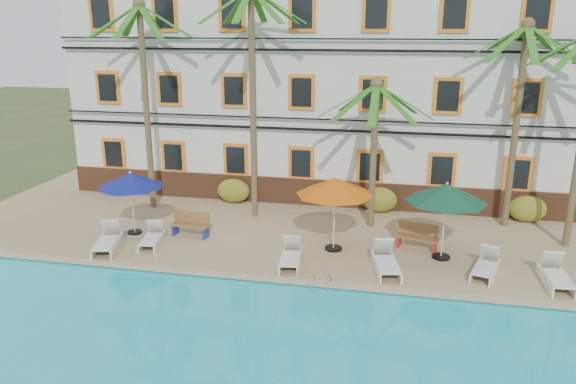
% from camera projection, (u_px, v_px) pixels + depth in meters
% --- Properties ---
extents(ground, '(100.00, 100.00, 0.00)m').
position_uv_depth(ground, '(306.00, 278.00, 18.48)').
color(ground, '#384C23').
rests_on(ground, ground).
extents(pool_deck, '(30.00, 12.00, 0.25)m').
position_uv_depth(pool_deck, '(328.00, 224.00, 23.13)').
color(pool_deck, tan).
rests_on(pool_deck, ground).
extents(pool_coping, '(30.00, 0.35, 0.06)m').
position_uv_depth(pool_coping, '(301.00, 282.00, 17.56)').
color(pool_coping, tan).
rests_on(pool_coping, pool_deck).
extents(hotel_building, '(25.40, 6.44, 10.22)m').
position_uv_depth(hotel_building, '(345.00, 83.00, 26.29)').
color(hotel_building, silver).
rests_on(hotel_building, pool_deck).
extents(palm_a, '(4.31, 4.31, 8.80)m').
position_uv_depth(palm_a, '(144.00, 79.00, 23.29)').
color(palm_a, brown).
rests_on(palm_a, pool_deck).
extents(palm_b, '(4.31, 4.31, 9.32)m').
position_uv_depth(palm_b, '(252.00, 74.00, 22.02)').
color(palm_b, brown).
rests_on(palm_b, pool_deck).
extents(palm_c, '(4.31, 4.31, 5.89)m').
position_uv_depth(palm_c, '(375.00, 130.00, 21.41)').
color(palm_c, brown).
rests_on(palm_c, pool_deck).
extents(palm_d, '(4.31, 4.31, 8.02)m').
position_uv_depth(palm_d, '(519.00, 97.00, 21.12)').
color(palm_d, brown).
rests_on(palm_d, pool_deck).
extents(shrub_left, '(1.50, 0.90, 1.10)m').
position_uv_depth(shrub_left, '(234.00, 191.00, 25.34)').
color(shrub_left, '#34611B').
rests_on(shrub_left, pool_deck).
extents(shrub_mid, '(1.50, 0.90, 1.10)m').
position_uv_depth(shrub_mid, '(379.00, 200.00, 24.04)').
color(shrub_mid, '#34611B').
rests_on(shrub_mid, pool_deck).
extents(shrub_right, '(1.50, 0.90, 1.10)m').
position_uv_depth(shrub_right, '(527.00, 209.00, 22.85)').
color(shrub_right, '#34611B').
rests_on(shrub_right, pool_deck).
extents(umbrella_blue, '(2.48, 2.48, 2.48)m').
position_uv_depth(umbrella_blue, '(131.00, 180.00, 21.15)').
color(umbrella_blue, black).
rests_on(umbrella_blue, pool_deck).
extents(umbrella_red, '(2.76, 2.76, 2.75)m').
position_uv_depth(umbrella_red, '(335.00, 187.00, 19.49)').
color(umbrella_red, black).
rests_on(umbrella_red, pool_deck).
extents(umbrella_green, '(2.74, 2.74, 2.74)m').
position_uv_depth(umbrella_green, '(446.00, 193.00, 18.76)').
color(umbrella_green, black).
rests_on(umbrella_green, pool_deck).
extents(lounger_a, '(1.25, 2.16, 0.96)m').
position_uv_depth(lounger_a, '(108.00, 241.00, 20.12)').
color(lounger_a, silver).
rests_on(lounger_a, pool_deck).
extents(lounger_b, '(0.94, 1.84, 0.83)m').
position_uv_depth(lounger_b, '(152.00, 238.00, 20.55)').
color(lounger_b, silver).
rests_on(lounger_b, pool_deck).
extents(lounger_c, '(0.86, 1.89, 0.87)m').
position_uv_depth(lounger_c, '(291.00, 256.00, 18.87)').
color(lounger_c, silver).
rests_on(lounger_c, pool_deck).
extents(lounger_d, '(1.12, 2.13, 0.96)m').
position_uv_depth(lounger_d, '(386.00, 262.00, 18.35)').
color(lounger_d, silver).
rests_on(lounger_d, pool_deck).
extents(lounger_e, '(1.16, 1.94, 0.87)m').
position_uv_depth(lounger_e, '(486.00, 266.00, 18.09)').
color(lounger_e, silver).
rests_on(lounger_e, pool_deck).
extents(lounger_f, '(0.77, 1.98, 0.93)m').
position_uv_depth(lounger_f, '(556.00, 275.00, 17.38)').
color(lounger_f, silver).
rests_on(lounger_f, pool_deck).
extents(bench_left, '(1.55, 0.68, 0.93)m').
position_uv_depth(bench_left, '(191.00, 224.00, 21.36)').
color(bench_left, olive).
rests_on(bench_left, pool_deck).
extents(bench_right, '(1.57, 0.80, 0.93)m').
position_uv_depth(bench_right, '(418.00, 236.00, 20.15)').
color(bench_right, olive).
rests_on(bench_right, pool_deck).
extents(pool_ladder, '(0.54, 0.74, 0.74)m').
position_uv_depth(pool_ladder, '(321.00, 286.00, 17.35)').
color(pool_ladder, silver).
rests_on(pool_ladder, ground).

